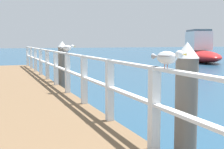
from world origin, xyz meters
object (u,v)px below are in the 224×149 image
dock_piling_near (186,111)px  seagull_background (67,48)px  boat_1 (200,51)px  dock_piling_far (62,67)px  seagull_foreground (167,57)px

dock_piling_near → seagull_background: size_ratio=4.30×
seagull_background → boat_1: boat_1 is taller
dock_piling_far → seagull_background: (-0.37, -2.47, 0.69)m
dock_piling_near → boat_1: bearing=54.3°
seagull_foreground → dock_piling_near: bearing=-176.8°
seagull_foreground → boat_1: size_ratio=0.06×
seagull_foreground → seagull_background: same height
dock_piling_far → seagull_background: size_ratio=4.30×
seagull_foreground → boat_1: bearing=-147.2°
seagull_foreground → boat_1: (14.54, 19.85, -0.67)m
seagull_foreground → boat_1: 24.62m
dock_piling_far → dock_piling_near: bearing=-90.0°
dock_piling_near → dock_piling_far: size_ratio=1.00×
seagull_background → dock_piling_near: bearing=56.6°
dock_piling_near → dock_piling_far: (0.00, 7.47, 0.00)m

